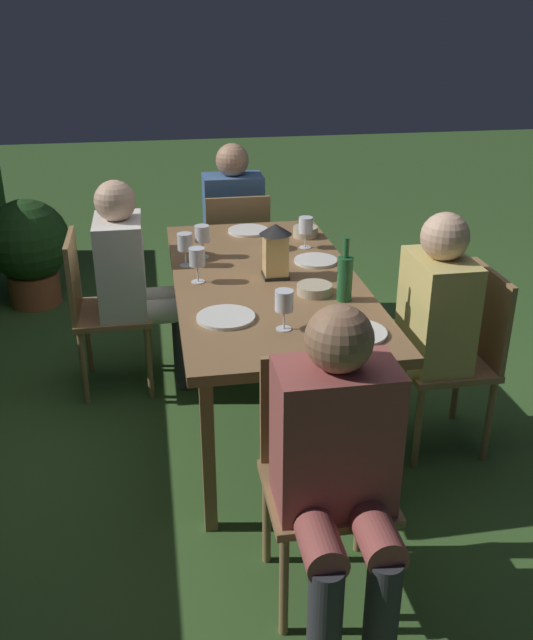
# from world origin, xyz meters

# --- Properties ---
(ground_plane) EXTENTS (16.00, 16.00, 0.00)m
(ground_plane) POSITION_xyz_m (0.00, 0.00, 0.00)
(ground_plane) COLOR #385B28
(dining_table) EXTENTS (1.84, 0.88, 0.74)m
(dining_table) POSITION_xyz_m (0.00, 0.00, 0.69)
(dining_table) COLOR olive
(dining_table) RESTS_ON ground
(chair_side_left_a) EXTENTS (0.42, 0.40, 0.87)m
(chair_side_left_a) POSITION_xyz_m (-0.41, -0.83, 0.49)
(chair_side_left_a) COLOR #937047
(chair_side_left_a) RESTS_ON ground
(person_in_mustard) EXTENTS (0.38, 0.47, 1.15)m
(person_in_mustard) POSITION_xyz_m (-0.41, -0.64, 0.64)
(person_in_mustard) COLOR tan
(person_in_mustard) RESTS_ON ground
(chair_head_near) EXTENTS (0.40, 0.42, 0.87)m
(chair_head_near) POSITION_xyz_m (-1.17, 0.00, 0.49)
(chair_head_near) COLOR #937047
(chair_head_near) RESTS_ON ground
(person_in_rust) EXTENTS (0.48, 0.38, 1.15)m
(person_in_rust) POSITION_xyz_m (-1.36, 0.00, 0.64)
(person_in_rust) COLOR #9E4C47
(person_in_rust) RESTS_ON ground
(chair_head_far) EXTENTS (0.40, 0.42, 0.87)m
(chair_head_far) POSITION_xyz_m (1.17, 0.00, 0.49)
(chair_head_far) COLOR #937047
(chair_head_far) RESTS_ON ground
(person_in_blue) EXTENTS (0.48, 0.38, 1.15)m
(person_in_blue) POSITION_xyz_m (1.36, 0.00, 0.64)
(person_in_blue) COLOR #426699
(person_in_blue) RESTS_ON ground
(chair_side_right_b) EXTENTS (0.42, 0.40, 0.87)m
(chair_side_right_b) POSITION_xyz_m (0.41, 0.83, 0.49)
(chair_side_right_b) COLOR #937047
(chair_side_right_b) RESTS_ON ground
(person_in_cream) EXTENTS (0.38, 0.47, 1.15)m
(person_in_cream) POSITION_xyz_m (0.41, 0.64, 0.64)
(person_in_cream) COLOR white
(person_in_cream) RESTS_ON ground
(lantern_centerpiece) EXTENTS (0.15, 0.15, 0.27)m
(lantern_centerpiece) POSITION_xyz_m (0.01, -0.04, 0.89)
(lantern_centerpiece) COLOR black
(lantern_centerpiece) RESTS_ON dining_table
(green_bottle_on_table) EXTENTS (0.07, 0.07, 0.29)m
(green_bottle_on_table) POSITION_xyz_m (-0.33, -0.29, 0.85)
(green_bottle_on_table) COLOR #1E5B2D
(green_bottle_on_table) RESTS_ON dining_table
(wine_glass_a) EXTENTS (0.08, 0.08, 0.17)m
(wine_glass_a) POSITION_xyz_m (0.00, 0.33, 0.86)
(wine_glass_a) COLOR silver
(wine_glass_a) RESTS_ON dining_table
(wine_glass_b) EXTENTS (0.08, 0.08, 0.17)m
(wine_glass_b) POSITION_xyz_m (0.24, 0.37, 0.86)
(wine_glass_b) COLOR silver
(wine_glass_b) RESTS_ON dining_table
(wine_glass_c) EXTENTS (0.08, 0.08, 0.17)m
(wine_glass_c) POSITION_xyz_m (-0.58, 0.03, 0.86)
(wine_glass_c) COLOR silver
(wine_glass_c) RESTS_ON dining_table
(wine_glass_d) EXTENTS (0.08, 0.08, 0.17)m
(wine_glass_d) POSITION_xyz_m (0.41, -0.28, 0.86)
(wine_glass_d) COLOR silver
(wine_glass_d) RESTS_ON dining_table
(wine_glass_e) EXTENTS (0.08, 0.08, 0.17)m
(wine_glass_e) POSITION_xyz_m (0.35, 0.28, 0.86)
(wine_glass_e) COLOR silver
(wine_glass_e) RESTS_ON dining_table
(plate_a) EXTENTS (0.25, 0.25, 0.01)m
(plate_a) POSITION_xyz_m (-0.68, -0.25, 0.75)
(plate_a) COLOR white
(plate_a) RESTS_ON dining_table
(plate_b) EXTENTS (0.22, 0.22, 0.01)m
(plate_b) POSITION_xyz_m (0.18, -0.29, 0.75)
(plate_b) COLOR silver
(plate_b) RESTS_ON dining_table
(plate_c) EXTENTS (0.25, 0.25, 0.01)m
(plate_c) POSITION_xyz_m (-0.44, 0.25, 0.75)
(plate_c) COLOR silver
(plate_c) RESTS_ON dining_table
(plate_d) EXTENTS (0.23, 0.23, 0.01)m
(plate_d) POSITION_xyz_m (0.75, -0.02, 0.75)
(plate_d) COLOR white
(plate_d) RESTS_ON dining_table
(bowl_olives) EXTENTS (0.16, 0.16, 0.04)m
(bowl_olives) POSITION_xyz_m (-0.23, -0.18, 0.77)
(bowl_olives) COLOR #BCAD8E
(bowl_olives) RESTS_ON dining_table
(bowl_bread) EXTENTS (0.12, 0.12, 0.05)m
(bowl_bread) POSITION_xyz_m (0.43, -0.12, 0.77)
(bowl_bread) COLOR silver
(bowl_bread) RESTS_ON dining_table
(bowl_salad) EXTENTS (0.14, 0.14, 0.06)m
(bowl_salad) POSITION_xyz_m (0.60, -0.32, 0.78)
(bowl_salad) COLOR #BCAD8E
(bowl_salad) RESTS_ON dining_table
(potted_plant_by_hedge) EXTENTS (0.56, 0.56, 0.75)m
(potted_plant_by_hedge) POSITION_xyz_m (1.69, 1.38, 0.42)
(potted_plant_by_hedge) COLOR #9E5133
(potted_plant_by_hedge) RESTS_ON ground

